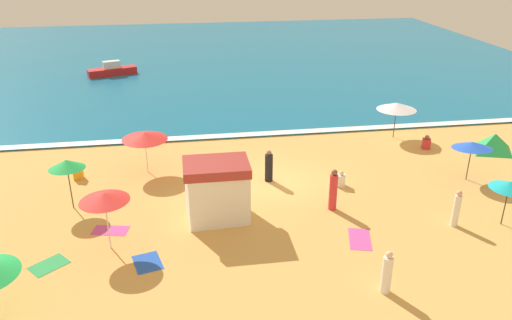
{
  "coord_description": "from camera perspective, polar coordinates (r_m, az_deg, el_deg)",
  "views": [
    {
      "loc": [
        -4.3,
        -21.65,
        10.9
      ],
      "look_at": [
        -0.81,
        0.91,
        0.8
      ],
      "focal_mm": 35.37,
      "sensor_mm": 36.0,
      "label": 1
    }
  ],
  "objects": [
    {
      "name": "beach_towel_1",
      "position": [
        19.23,
        -12.16,
        -11.26
      ],
      "size": [
        1.23,
        1.44,
        0.01
      ],
      "color": "blue",
      "rests_on": "ground_plane"
    },
    {
      "name": "ocean_water",
      "position": [
        51.0,
        -3.83,
        11.53
      ],
      "size": [
        60.0,
        44.0,
        0.1
      ],
      "primitive_type": "cube",
      "color": "#146B93",
      "rests_on": "ground_plane"
    },
    {
      "name": "beach_umbrella_2",
      "position": [
        22.65,
        26.76,
        -2.57
      ],
      "size": [
        1.75,
        1.74,
        2.01
      ],
      "color": "#4C3823",
      "rests_on": "ground_plane"
    },
    {
      "name": "beach_umbrella_5",
      "position": [
        25.42,
        -12.49,
        2.67
      ],
      "size": [
        3.18,
        3.18,
        2.16
      ],
      "color": "silver",
      "rests_on": "ground_plane"
    },
    {
      "name": "beachgoer_7",
      "position": [
        24.36,
        9.57,
        -2.21
      ],
      "size": [
        0.49,
        0.49,
        0.79
      ],
      "color": "white",
      "rests_on": "ground_plane"
    },
    {
      "name": "beach_towel_0",
      "position": [
        20.14,
        -22.35,
        -10.94
      ],
      "size": [
        1.54,
        1.49,
        0.01
      ],
      "color": "green",
      "rests_on": "ground_plane"
    },
    {
      "name": "beach_towel_2",
      "position": [
        21.49,
        -16.14,
        -7.66
      ],
      "size": [
        1.55,
        1.05,
        0.01
      ],
      "color": "#D84CA5",
      "rests_on": "ground_plane"
    },
    {
      "name": "beach_umbrella_8",
      "position": [
        19.32,
        -16.81,
        -4.06
      ],
      "size": [
        2.24,
        2.24,
        2.36
      ],
      "color": "silver",
      "rests_on": "ground_plane"
    },
    {
      "name": "beach_tent",
      "position": [
        30.83,
        25.33,
        1.8
      ],
      "size": [
        2.58,
        2.4,
        1.04
      ],
      "color": "green",
      "rests_on": "ground_plane"
    },
    {
      "name": "ground_plane",
      "position": [
        24.62,
        2.19,
        -2.43
      ],
      "size": [
        60.0,
        60.0,
        0.0
      ],
      "primitive_type": "plane",
      "color": "#E0A856"
    },
    {
      "name": "beach_towel_3",
      "position": [
        20.53,
        11.66,
        -8.75
      ],
      "size": [
        1.22,
        1.74,
        0.01
      ],
      "color": "#D84CA5",
      "rests_on": "ground_plane"
    },
    {
      "name": "beachgoer_5",
      "position": [
        22.17,
        21.73,
        -5.16
      ],
      "size": [
        0.4,
        0.4,
        1.62
      ],
      "color": "white",
      "rests_on": "ground_plane"
    },
    {
      "name": "beachgoer_6",
      "position": [
        29.9,
        18.71,
        1.85
      ],
      "size": [
        0.56,
        0.56,
        0.8
      ],
      "color": "red",
      "rests_on": "ground_plane"
    },
    {
      "name": "beach_umbrella_1",
      "position": [
        26.21,
        23.26,
        1.56
      ],
      "size": [
        2.1,
        2.11,
        2.06
      ],
      "color": "#4C3823",
      "rests_on": "ground_plane"
    },
    {
      "name": "beachgoer_0",
      "position": [
        17.59,
        14.58,
        -12.28
      ],
      "size": [
        0.38,
        0.38,
        1.61
      ],
      "color": "white",
      "rests_on": "ground_plane"
    },
    {
      "name": "beachgoer_1",
      "position": [
        22.02,
        8.72,
        -3.44
      ],
      "size": [
        0.38,
        0.38,
        1.9
      ],
      "color": "red",
      "rests_on": "ground_plane"
    },
    {
      "name": "beach_umbrella_4",
      "position": [
        22.84,
        -20.65,
        -0.46
      ],
      "size": [
        1.59,
        1.6,
        2.33
      ],
      "color": "#4C3823",
      "rests_on": "ground_plane"
    },
    {
      "name": "beachgoer_3",
      "position": [
        24.37,
        1.46,
        -0.78
      ],
      "size": [
        0.53,
        0.53,
        1.61
      ],
      "color": "black",
      "rests_on": "ground_plane"
    },
    {
      "name": "beachgoer_4",
      "position": [
        26.24,
        -19.48,
        -1.31
      ],
      "size": [
        0.44,
        0.44,
        0.82
      ],
      "color": "orange",
      "rests_on": "ground_plane"
    },
    {
      "name": "beach_umbrella_7",
      "position": [
        30.52,
        15.63,
        5.88
      ],
      "size": [
        3.0,
        3.0,
        2.15
      ],
      "color": "#4C3823",
      "rests_on": "ground_plane"
    },
    {
      "name": "wave_breaker_foam",
      "position": [
        30.27,
        -0.05,
        2.97
      ],
      "size": [
        57.0,
        0.7,
        0.01
      ],
      "primitive_type": "cube",
      "color": "white",
      "rests_on": "ocean_water"
    },
    {
      "name": "small_boat_0",
      "position": [
        45.42,
        -15.96,
        9.73
      ],
      "size": [
        4.15,
        2.26,
        1.2
      ],
      "color": "red",
      "rests_on": "ocean_water"
    },
    {
      "name": "lifeguard_cabana",
      "position": [
        20.95,
        -4.45,
        -3.44
      ],
      "size": [
        2.68,
        2.0,
        2.58
      ],
      "color": "white",
      "rests_on": "ground_plane"
    }
  ]
}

